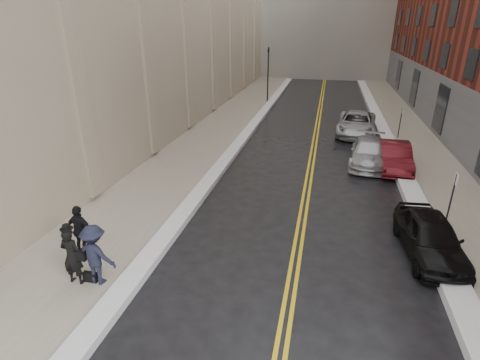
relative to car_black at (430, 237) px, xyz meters
The scene contains 17 objects.
ground 8.98m from the car_black, 139.41° to the right, with size 160.00×160.00×0.00m, color black.
sidewalk_left 15.22m from the car_black, 138.00° to the left, with size 4.00×64.00×0.15m, color gray.
sidewalk_right 10.43m from the car_black, 77.80° to the left, with size 3.00×64.00×0.15m, color gray.
lane_stripe_a 11.11m from the car_black, 113.48° to the left, with size 0.12×64.00×0.01m, color gold.
lane_stripe_b 11.02m from the car_black, 112.34° to the left, with size 0.12×64.00×0.01m, color gold.
snow_ridge_left 13.59m from the car_black, 131.50° to the left, with size 0.70×60.80×0.26m, color white.
snow_ridge_right 10.19m from the car_black, 88.03° to the left, with size 0.85×60.80×0.30m, color white.
traffic_signal 26.05m from the car_black, 111.25° to the left, with size 0.18×0.15×5.20m.
parking_sign_near 2.52m from the car_black, 63.15° to the left, with size 0.06×0.35×2.23m.
parking_sign_far 14.23m from the car_black, 85.56° to the left, with size 0.06×0.35×2.23m.
car_black is the anchor object (origin of this frame).
car_maroon 8.25m from the car_black, 90.00° to the left, with size 1.50×4.31×1.42m, color #4D0D13.
car_silver_near 8.86m from the car_black, 98.18° to the left, with size 1.88×4.63×1.34m, color #A5A8AD.
car_silver_far 15.00m from the car_black, 96.12° to the left, with size 2.54×5.50×1.53m, color #A3A6AB.
pedestrian_main 11.32m from the car_black, 158.63° to the right, with size 0.66×0.43×1.80m, color black.
pedestrian_b 10.64m from the car_black, 158.13° to the right, with size 1.22×0.70×1.88m, color black.
pedestrian_c 11.55m from the car_black, 166.25° to the right, with size 1.02×0.43×1.74m, color black.
Camera 1 is at (3.05, -6.05, 7.27)m, focal length 28.00 mm.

